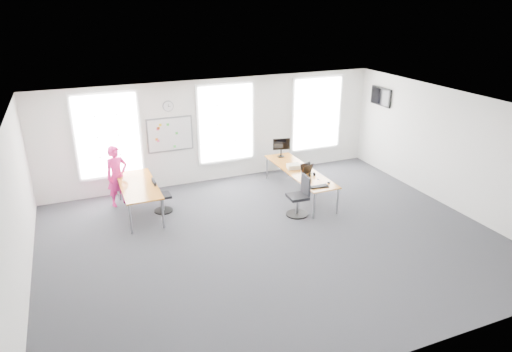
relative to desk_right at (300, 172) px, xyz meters
name	(u,v)px	position (x,y,z in m)	size (l,w,h in m)	color
floor	(273,240)	(-1.72, -2.01, -0.68)	(10.00, 10.00, 0.00)	#242429
ceiling	(275,110)	(-1.72, -2.01, 2.32)	(10.00, 10.00, 0.00)	silver
wall_back	(216,131)	(-1.72, 1.99, 0.82)	(10.00, 10.00, 0.00)	white
wall_front	(393,278)	(-1.72, -6.01, 0.82)	(10.00, 10.00, 0.00)	white
wall_left	(15,219)	(-6.72, -2.01, 0.82)	(10.00, 10.00, 0.00)	white
wall_right	(453,150)	(3.28, -2.01, 0.82)	(10.00, 10.00, 0.00)	white
window_left	(108,136)	(-4.72, 1.96, 1.02)	(1.60, 0.06, 2.20)	white
window_mid	(226,123)	(-1.42, 1.96, 1.02)	(1.60, 0.06, 2.20)	white
window_right	(317,114)	(1.58, 1.96, 1.02)	(1.60, 0.06, 2.20)	white
desk_right	(300,172)	(0.00, 0.00, 0.00)	(0.79, 2.98, 0.73)	#A9751F
desk_left	(138,187)	(-4.25, 0.51, 0.04)	(0.86, 2.16, 0.79)	#A9751F
chair_right	(300,198)	(-0.56, -1.10, -0.22)	(0.55, 0.55, 1.04)	black
chair_left	(160,197)	(-3.74, 0.41, -0.29)	(0.47, 0.47, 0.89)	black
person	(117,176)	(-4.66, 1.25, 0.13)	(0.59, 0.39, 1.62)	#F1237E
whiteboard	(170,134)	(-3.07, 1.96, 0.87)	(1.20, 0.03, 0.90)	silver
wall_clock	(168,106)	(-3.07, 1.96, 1.67)	(0.30, 0.30, 0.04)	gray
tv	(381,96)	(3.23, 0.99, 1.62)	(0.06, 0.90, 0.55)	black
keyboard	(319,187)	(-0.09, -1.23, 0.06)	(0.47, 0.17, 0.02)	black
mouse	(329,183)	(0.24, -1.11, 0.07)	(0.07, 0.11, 0.04)	black
lens_cap	(318,179)	(0.13, -0.78, 0.05)	(0.06, 0.06, 0.01)	black
headphones	(312,175)	(0.09, -0.52, 0.09)	(0.17, 0.09, 0.10)	black
laptop_sleeve	(307,169)	(0.04, -0.31, 0.19)	(0.37, 0.29, 0.29)	black
paper_stack	(293,166)	(-0.09, 0.19, 0.11)	(0.34, 0.26, 0.12)	#F3EAC1
monitor	(281,146)	(0.01, 1.19, 0.38)	(0.50, 0.21, 0.56)	black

